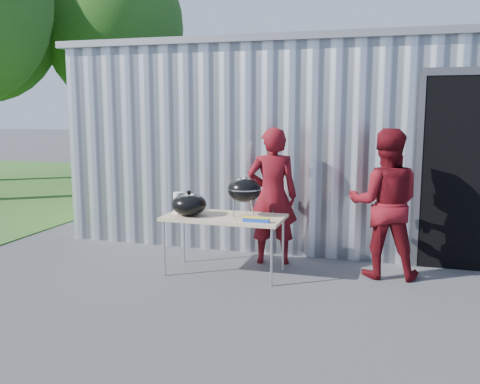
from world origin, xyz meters
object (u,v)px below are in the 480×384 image
(person_cook, at_px, (272,196))
(person_bystander, at_px, (385,204))
(kettle_grill, at_px, (244,183))
(folding_table, at_px, (224,219))

(person_cook, distance_m, person_bystander, 1.48)
(person_cook, relative_size, person_bystander, 1.00)
(kettle_grill, relative_size, person_bystander, 0.50)
(kettle_grill, distance_m, person_cook, 0.66)
(kettle_grill, bearing_deg, person_bystander, 13.62)
(folding_table, bearing_deg, person_bystander, 14.09)
(kettle_grill, xyz_separation_m, person_cook, (0.22, 0.57, -0.25))
(folding_table, distance_m, person_bystander, 2.00)
(kettle_grill, relative_size, person_cook, 0.51)
(kettle_grill, height_order, person_cook, person_cook)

